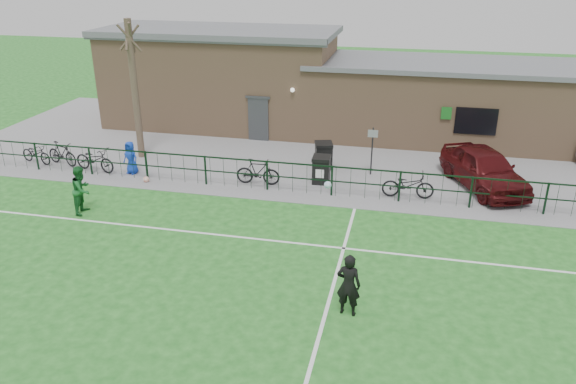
% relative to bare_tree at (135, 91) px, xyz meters
% --- Properties ---
extents(ground, '(90.00, 90.00, 0.00)m').
position_rel_bare_tree_xyz_m(ground, '(8.00, -10.50, -3.00)').
color(ground, '#1B5E1D').
rests_on(ground, ground).
extents(paving_strip, '(34.00, 13.00, 0.02)m').
position_rel_bare_tree_xyz_m(paving_strip, '(8.00, 3.00, -2.99)').
color(paving_strip, slate).
rests_on(paving_strip, ground).
extents(pitch_line_touch, '(28.00, 0.10, 0.01)m').
position_rel_bare_tree_xyz_m(pitch_line_touch, '(8.00, -2.70, -3.00)').
color(pitch_line_touch, white).
rests_on(pitch_line_touch, ground).
extents(pitch_line_mid, '(28.00, 0.10, 0.01)m').
position_rel_bare_tree_xyz_m(pitch_line_mid, '(8.00, -6.50, -3.00)').
color(pitch_line_mid, white).
rests_on(pitch_line_mid, ground).
extents(pitch_line_perp, '(0.10, 16.00, 0.01)m').
position_rel_bare_tree_xyz_m(pitch_line_perp, '(10.00, -10.50, -3.00)').
color(pitch_line_perp, white).
rests_on(pitch_line_perp, ground).
extents(perimeter_fence, '(28.00, 0.10, 1.20)m').
position_rel_bare_tree_xyz_m(perimeter_fence, '(8.00, -2.50, -2.40)').
color(perimeter_fence, black).
rests_on(perimeter_fence, ground).
extents(bare_tree, '(0.30, 0.30, 6.00)m').
position_rel_bare_tree_xyz_m(bare_tree, '(0.00, 0.00, 0.00)').
color(bare_tree, '#4A392D').
rests_on(bare_tree, ground).
extents(wheelie_bin_left, '(0.69, 0.78, 0.99)m').
position_rel_bare_tree_xyz_m(wheelie_bin_left, '(8.40, -1.27, -2.48)').
color(wheelie_bin_left, black).
rests_on(wheelie_bin_left, paving_strip).
extents(wheelie_bin_right, '(0.86, 0.92, 1.02)m').
position_rel_bare_tree_xyz_m(wheelie_bin_right, '(8.21, 0.39, -2.47)').
color(wheelie_bin_right, black).
rests_on(wheelie_bin_right, paving_strip).
extents(sign_post, '(0.07, 0.07, 2.00)m').
position_rel_bare_tree_xyz_m(sign_post, '(10.25, 0.02, -1.98)').
color(sign_post, black).
rests_on(sign_post, paving_strip).
extents(car_maroon, '(3.58, 4.96, 1.57)m').
position_rel_bare_tree_xyz_m(car_maroon, '(14.61, -0.42, -2.20)').
color(car_maroon, '#440C0E').
rests_on(car_maroon, paving_strip).
extents(bicycle_a, '(1.76, 0.98, 0.88)m').
position_rel_bare_tree_xyz_m(bicycle_a, '(-4.04, -1.80, -2.54)').
color(bicycle_a, black).
rests_on(bicycle_a, paving_strip).
extents(bicycle_b, '(1.76, 0.96, 1.02)m').
position_rel_bare_tree_xyz_m(bicycle_b, '(-2.81, -1.75, -2.47)').
color(bicycle_b, black).
rests_on(bicycle_b, paving_strip).
extents(bicycle_c, '(2.04, 1.05, 1.02)m').
position_rel_bare_tree_xyz_m(bicycle_c, '(-1.03, -2.13, -2.47)').
color(bicycle_c, black).
rests_on(bicycle_c, paving_strip).
extents(bicycle_d, '(1.76, 0.57, 1.04)m').
position_rel_bare_tree_xyz_m(bicycle_d, '(6.00, -2.04, -2.46)').
color(bicycle_d, black).
rests_on(bicycle_d, paving_strip).
extents(bicycle_e, '(1.94, 0.76, 1.00)m').
position_rel_bare_tree_xyz_m(bicycle_e, '(11.79, -2.07, -2.48)').
color(bicycle_e, black).
rests_on(bicycle_e, paving_strip).
extents(spectator_child, '(0.75, 0.57, 1.37)m').
position_rel_bare_tree_xyz_m(spectator_child, '(0.57, -2.03, -2.30)').
color(spectator_child, '#1339B4').
rests_on(spectator_child, paving_strip).
extents(goalkeeper_kick, '(1.52, 3.67, 2.21)m').
position_rel_bare_tree_xyz_m(goalkeeper_kick, '(10.51, -9.79, -2.13)').
color(goalkeeper_kick, black).
rests_on(goalkeeper_kick, ground).
extents(outfield_player, '(0.71, 0.88, 1.72)m').
position_rel_bare_tree_xyz_m(outfield_player, '(0.72, -5.87, -2.14)').
color(outfield_player, '#1C622A').
rests_on(outfield_player, ground).
extents(ball_ground, '(0.24, 0.24, 0.24)m').
position_rel_bare_tree_xyz_m(ball_ground, '(1.57, -2.79, -2.88)').
color(ball_ground, white).
rests_on(ball_ground, ground).
extents(clubhouse, '(24.25, 5.40, 4.96)m').
position_rel_bare_tree_xyz_m(clubhouse, '(7.12, 6.00, -0.78)').
color(clubhouse, '#A77F5D').
rests_on(clubhouse, ground).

